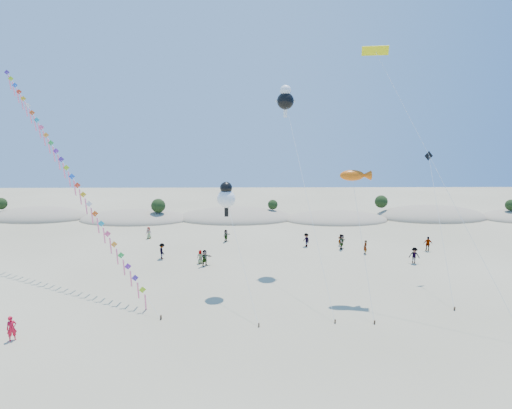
% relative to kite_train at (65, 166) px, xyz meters
% --- Properties ---
extents(ground, '(160.00, 160.00, 0.00)m').
position_rel_kite_train_xyz_m(ground, '(15.46, -19.05, -11.01)').
color(ground, gray).
rests_on(ground, ground).
extents(dune_ridge, '(145.30, 11.49, 5.57)m').
position_rel_kite_train_xyz_m(dune_ridge, '(16.52, 26.09, -10.90)').
color(dune_ridge, gray).
rests_on(dune_ridge, ground).
extents(kite_train, '(20.88, 19.27, 21.34)m').
position_rel_kite_train_xyz_m(kite_train, '(0.00, 0.00, 0.00)').
color(kite_train, '#3F2D1E').
rests_on(kite_train, ground).
extents(fish_kite, '(2.67, 6.79, 11.11)m').
position_rel_kite_train_xyz_m(fish_kite, '(26.92, -4.95, -0.41)').
color(fish_kite, '#3F2D1E').
rests_on(fish_kite, ground).
extents(cartoon_kite_low, '(3.62, 8.38, 9.99)m').
position_rel_kite_train_xyz_m(cartoon_kite_low, '(15.75, -4.03, -2.35)').
color(cartoon_kite_low, '#3F2D1E').
rests_on(cartoon_kite_low, ground).
extents(cartoon_kite_high, '(3.89, 15.61, 18.93)m').
position_rel_kite_train_xyz_m(cartoon_kite_high, '(21.51, 3.66, 6.49)').
color(cartoon_kite_high, '#3F2D1E').
rests_on(cartoon_kite_high, ground).
extents(parafoil_kite, '(9.08, 13.36, 21.79)m').
position_rel_kite_train_xyz_m(parafoil_kite, '(29.12, -2.09, 9.91)').
color(parafoil_kite, '#3F2D1E').
rests_on(parafoil_kite, ground).
extents(dark_kite, '(1.23, 9.22, 12.42)m').
position_rel_kite_train_xyz_m(dark_kite, '(35.04, -2.44, -2.52)').
color(dark_kite, '#3F2D1E').
rests_on(dark_kite, ground).
extents(flyer_foreground, '(0.77, 0.73, 1.77)m').
position_rel_kite_train_xyz_m(flyer_foreground, '(1.15, -13.33, -10.13)').
color(flyer_foreground, red).
rests_on(flyer_foreground, ground).
extents(beachgoers, '(35.76, 12.36, 1.85)m').
position_rel_kite_train_xyz_m(beachgoers, '(21.78, 7.15, -10.15)').
color(beachgoers, slate).
rests_on(beachgoers, ground).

